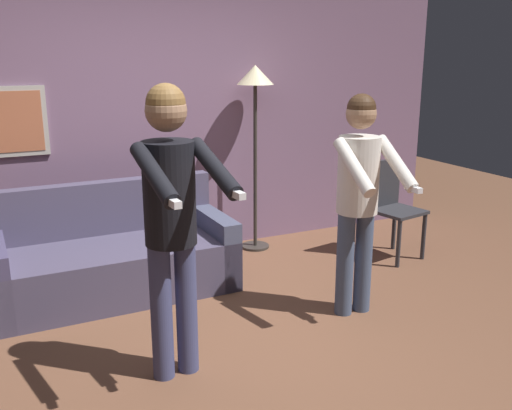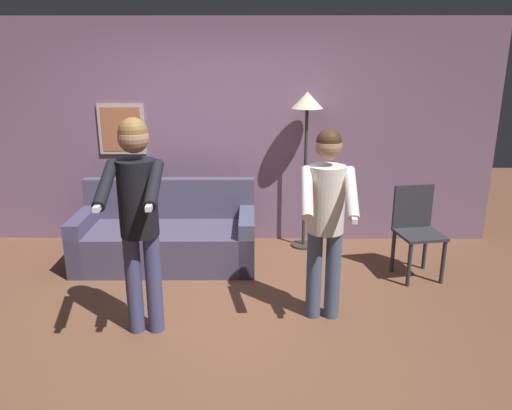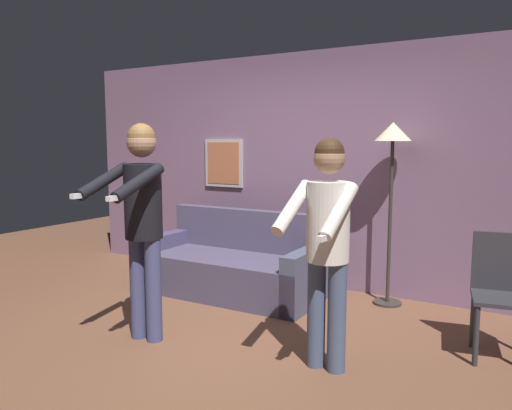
{
  "view_description": "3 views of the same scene",
  "coord_description": "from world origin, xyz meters",
  "px_view_note": "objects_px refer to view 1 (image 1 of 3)",
  "views": [
    {
      "loc": [
        -1.42,
        -3.19,
        1.92
      ],
      "look_at": [
        0.09,
        -0.07,
        0.99
      ],
      "focal_mm": 40.0,
      "sensor_mm": 36.0,
      "label": 1
    },
    {
      "loc": [
        0.44,
        -3.81,
        2.21
      ],
      "look_at": [
        0.41,
        -0.09,
        1.07
      ],
      "focal_mm": 35.0,
      "sensor_mm": 36.0,
      "label": 2
    },
    {
      "loc": [
        2.29,
        -3.09,
        1.61
      ],
      "look_at": [
        0.47,
        -0.02,
        1.16
      ],
      "focal_mm": 35.0,
      "sensor_mm": 36.0,
      "label": 3
    }
  ],
  "objects_px": {
    "couch": "(113,260)",
    "person_standing_right": "(359,187)",
    "torchiere_lamp": "(255,96)",
    "dining_chair_distant": "(391,203)",
    "person_standing_left": "(171,206)"
  },
  "relations": [
    {
      "from": "torchiere_lamp",
      "to": "person_standing_right",
      "type": "xyz_separation_m",
      "value": [
        0.03,
        -1.67,
        -0.54
      ]
    },
    {
      "from": "torchiere_lamp",
      "to": "person_standing_right",
      "type": "relative_size",
      "value": 1.1
    },
    {
      "from": "person_standing_left",
      "to": "person_standing_right",
      "type": "relative_size",
      "value": 1.07
    },
    {
      "from": "couch",
      "to": "person_standing_right",
      "type": "distance_m",
      "value": 2.07
    },
    {
      "from": "couch",
      "to": "torchiere_lamp",
      "type": "distance_m",
      "value": 2.03
    },
    {
      "from": "couch",
      "to": "dining_chair_distant",
      "type": "distance_m",
      "value": 2.62
    },
    {
      "from": "person_standing_left",
      "to": "person_standing_right",
      "type": "distance_m",
      "value": 1.5
    },
    {
      "from": "person_standing_right",
      "to": "couch",
      "type": "bearing_deg",
      "value": 142.78
    },
    {
      "from": "person_standing_right",
      "to": "dining_chair_distant",
      "type": "distance_m",
      "value": 1.45
    },
    {
      "from": "torchiere_lamp",
      "to": "person_standing_right",
      "type": "height_order",
      "value": "torchiere_lamp"
    },
    {
      "from": "couch",
      "to": "torchiere_lamp",
      "type": "xyz_separation_m",
      "value": [
        1.53,
        0.49,
        1.24
      ]
    },
    {
      "from": "couch",
      "to": "torchiere_lamp",
      "type": "height_order",
      "value": "torchiere_lamp"
    },
    {
      "from": "couch",
      "to": "torchiere_lamp",
      "type": "relative_size",
      "value": 1.06
    },
    {
      "from": "dining_chair_distant",
      "to": "person_standing_left",
      "type": "bearing_deg",
      "value": -155.45
    },
    {
      "from": "torchiere_lamp",
      "to": "person_standing_left",
      "type": "bearing_deg",
      "value": -127.09
    }
  ]
}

